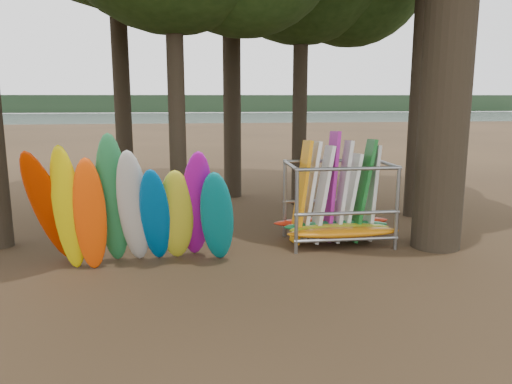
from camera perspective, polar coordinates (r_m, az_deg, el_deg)
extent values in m
plane|color=#47331E|center=(11.03, -0.85, -8.68)|extent=(120.00, 120.00, 0.00)
plane|color=gray|center=(70.43, -6.51, 7.81)|extent=(160.00, 160.00, 0.00)
cube|color=black|center=(120.34, -6.96, 10.00)|extent=(160.00, 4.00, 4.00)
cylinder|color=black|center=(16.64, -15.44, 18.22)|extent=(0.52, 0.52, 11.85)
cylinder|color=black|center=(18.56, -2.82, 17.29)|extent=(0.64, 0.64, 11.53)
cylinder|color=black|center=(17.13, 5.12, 15.34)|extent=(0.49, 0.49, 10.07)
cylinder|color=black|center=(12.80, -9.26, 15.97)|extent=(0.43, 0.43, 9.72)
ellipsoid|color=#C62B00|center=(11.33, -22.50, -1.90)|extent=(0.94, 2.14, 2.86)
ellipsoid|color=#DAC509|center=(10.96, -20.67, -1.95)|extent=(0.60, 1.09, 2.86)
ellipsoid|color=#F94707|center=(10.86, -18.43, -2.61)|extent=(0.77, 1.05, 2.60)
ellipsoid|color=#267E45|center=(10.98, -16.01, -1.05)|extent=(0.83, 1.69, 3.13)
ellipsoid|color=beige|center=(10.85, -13.77, -1.93)|extent=(0.67, 1.85, 2.85)
ellipsoid|color=#005AA8|center=(10.84, -11.44, -2.87)|extent=(0.63, 1.81, 2.46)
ellipsoid|color=gold|center=(10.98, -9.10, -2.80)|extent=(0.80, 1.60, 2.39)
ellipsoid|color=#AD0FA8|center=(10.92, -6.84, -1.73)|extent=(0.81, 2.04, 2.79)
ellipsoid|color=#067179|center=(10.76, -4.47, -3.02)|extent=(0.91, 1.68, 2.39)
ellipsoid|color=#CA6D0B|center=(12.42, 10.01, -4.56)|extent=(2.84, 0.55, 0.24)
ellipsoid|color=#ACAC17|center=(12.74, 9.54, -4.15)|extent=(2.59, 0.55, 0.24)
ellipsoid|color=#1A783A|center=(13.03, 9.15, -3.81)|extent=(2.75, 0.55, 0.24)
ellipsoid|color=red|center=(13.41, 8.65, -3.37)|extent=(3.12, 0.55, 0.24)
cube|color=orange|center=(12.63, 5.20, -0.05)|extent=(0.51, 0.81, 2.63)
cube|color=white|center=(12.83, 6.21, 0.03)|extent=(0.50, 0.77, 2.60)
cube|color=white|center=(12.74, 7.55, -0.28)|extent=(0.56, 0.79, 2.50)
cube|color=#9F1A90|center=(12.94, 8.51, 0.59)|extent=(0.38, 0.82, 2.85)
cube|color=silver|center=(12.88, 9.82, 0.02)|extent=(0.46, 0.77, 2.63)
cube|color=white|center=(13.14, 10.70, -0.56)|extent=(0.51, 0.76, 2.27)
cube|color=#176824|center=(13.02, 12.08, 0.15)|extent=(0.59, 0.77, 2.65)
cube|color=white|center=(13.25, 12.95, -0.12)|extent=(0.35, 0.79, 2.49)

